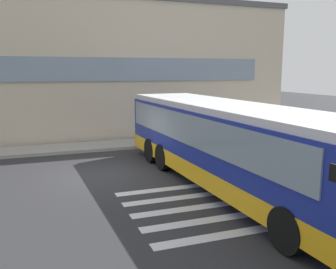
% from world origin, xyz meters
% --- Properties ---
extents(ground_plane, '(80.00, 90.00, 0.02)m').
position_xyz_m(ground_plane, '(0.00, 0.00, -0.01)').
color(ground_plane, '#2B2B2D').
rests_on(ground_plane, ground).
extents(bay_paint_stripes, '(4.40, 3.96, 0.01)m').
position_xyz_m(bay_paint_stripes, '(2.00, -4.20, 0.00)').
color(bay_paint_stripes, silver).
rests_on(bay_paint_stripes, ground).
extents(terminal_building, '(25.79, 13.80, 7.65)m').
position_xyz_m(terminal_building, '(-0.70, 11.66, 3.82)').
color(terminal_building, beige).
rests_on(terminal_building, ground).
extents(boarding_curb, '(27.99, 2.00, 0.15)m').
position_xyz_m(boarding_curb, '(0.00, 4.80, 0.07)').
color(boarding_curb, '#9E9B93').
rests_on(boarding_curb, ground).
extents(bus_main_foreground, '(3.07, 12.59, 2.70)m').
position_xyz_m(bus_main_foreground, '(3.39, -2.96, 1.34)').
color(bus_main_foreground, navy).
rests_on(bus_main_foreground, ground).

